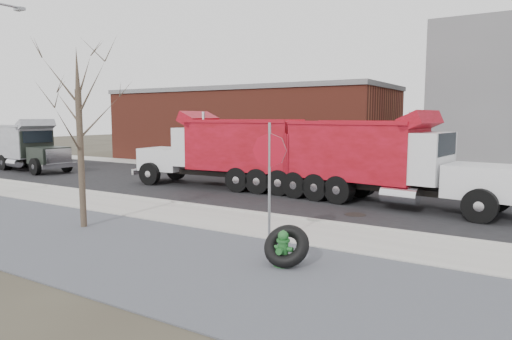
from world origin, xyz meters
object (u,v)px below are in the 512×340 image
Objects in this scene: dump_truck_red_a at (383,158)px; truck_tire at (286,246)px; dump_truck_grey at (26,145)px; stop_sign at (269,165)px; fire_hydrant at (283,250)px; dump_truck_red_b at (225,149)px.

truck_tire is at bearing -80.45° from dump_truck_red_a.
dump_truck_grey is at bearing -171.22° from dump_truck_red_a.
dump_truck_red_a is (0.66, 7.14, -0.36)m from stop_sign.
dump_truck_grey is at bearing 169.04° from stop_sign.
dump_truck_red_a is at bearing 89.57° from fire_hydrant.
stop_sign is 0.38× the size of dump_truck_red_b.
dump_truck_red_b is (-7.33, 0.30, 0.02)m from dump_truck_red_a.
truck_tire is at bearing -37.11° from stop_sign.
dump_truck_red_b is at bearing 132.37° from truck_tire.
dump_truck_red_b reaches higher than dump_truck_red_a.
dump_truck_grey is at bearing 160.94° from truck_tire.
dump_truck_red_a is 7.34m from dump_truck_red_b.
fire_hydrant is at bearing 126.16° from dump_truck_red_b.
dump_truck_red_a is 21.53m from dump_truck_grey.
stop_sign reaches higher than dump_truck_grey.
dump_truck_grey reaches higher than fire_hydrant.
stop_sign is 21.89m from dump_truck_grey.
fire_hydrant is 11.46m from dump_truck_red_b.
fire_hydrant is 0.10× the size of dump_truck_red_b.
truck_tire is 0.36× the size of stop_sign.
truck_tire is at bearing 126.60° from dump_truck_red_b.
dump_truck_grey reaches higher than truck_tire.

